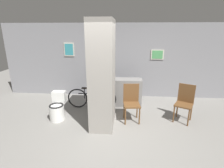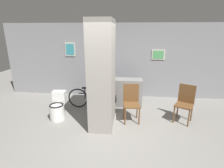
{
  "view_description": "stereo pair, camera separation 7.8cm",
  "coord_description": "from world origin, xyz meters",
  "px_view_note": "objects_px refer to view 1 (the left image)",
  "views": [
    {
      "loc": [
        0.41,
        -3.56,
        2.34
      ],
      "look_at": [
        0.06,
        0.96,
        0.95
      ],
      "focal_mm": 28.0,
      "sensor_mm": 36.0,
      "label": 1
    },
    {
      "loc": [
        0.49,
        -3.56,
        2.34
      ],
      "look_at": [
        0.06,
        0.96,
        0.95
      ],
      "focal_mm": 28.0,
      "sensor_mm": 36.0,
      "label": 2
    }
  ],
  "objects_px": {
    "toilet": "(57,108)",
    "chair_near_pillar": "(131,101)",
    "bottle_tall": "(111,75)",
    "chair_by_doorway": "(185,101)",
    "bicycle": "(92,98)"
  },
  "relations": [
    {
      "from": "bicycle",
      "to": "bottle_tall",
      "type": "distance_m",
      "value": 0.93
    },
    {
      "from": "chair_by_doorway",
      "to": "bottle_tall",
      "type": "xyz_separation_m",
      "value": [
        -2.05,
        0.92,
        0.43
      ]
    },
    {
      "from": "toilet",
      "to": "bottle_tall",
      "type": "distance_m",
      "value": 1.88
    },
    {
      "from": "chair_by_doorway",
      "to": "chair_near_pillar",
      "type": "bearing_deg",
      "value": -147.71
    },
    {
      "from": "chair_near_pillar",
      "to": "chair_by_doorway",
      "type": "height_order",
      "value": "same"
    },
    {
      "from": "toilet",
      "to": "chair_near_pillar",
      "type": "distance_m",
      "value": 2.02
    },
    {
      "from": "chair_near_pillar",
      "to": "bicycle",
      "type": "bearing_deg",
      "value": 144.93
    },
    {
      "from": "toilet",
      "to": "bottle_tall",
      "type": "relative_size",
      "value": 2.86
    },
    {
      "from": "chair_near_pillar",
      "to": "bottle_tall",
      "type": "relative_size",
      "value": 3.86
    },
    {
      "from": "chair_near_pillar",
      "to": "bottle_tall",
      "type": "distance_m",
      "value": 1.28
    },
    {
      "from": "chair_near_pillar",
      "to": "bottle_tall",
      "type": "xyz_separation_m",
      "value": [
        -0.64,
        1.01,
        0.43
      ]
    },
    {
      "from": "toilet",
      "to": "chair_near_pillar",
      "type": "xyz_separation_m",
      "value": [
        2.01,
        0.1,
        0.24
      ]
    },
    {
      "from": "bicycle",
      "to": "chair_by_doorway",
      "type": "bearing_deg",
      "value": -12.43
    },
    {
      "from": "chair_near_pillar",
      "to": "chair_by_doorway",
      "type": "xyz_separation_m",
      "value": [
        1.41,
        0.09,
        0.0
      ]
    },
    {
      "from": "chair_by_doorway",
      "to": "bicycle",
      "type": "height_order",
      "value": "chair_by_doorway"
    }
  ]
}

